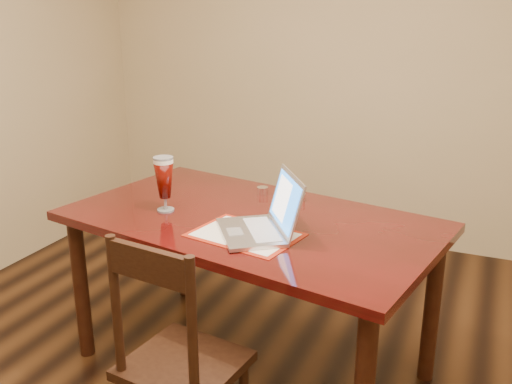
% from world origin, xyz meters
% --- Properties ---
extents(room_shell, '(4.51, 5.01, 2.71)m').
position_xyz_m(room_shell, '(0.00, 0.00, 1.76)').
color(room_shell, tan).
rests_on(room_shell, ground).
extents(dining_table, '(1.88, 1.28, 1.08)m').
position_xyz_m(dining_table, '(-0.19, 0.59, 0.72)').
color(dining_table, '#480A09').
rests_on(dining_table, ground).
extents(dining_chair, '(0.47, 0.45, 1.00)m').
position_xyz_m(dining_chair, '(-0.18, -0.12, 0.47)').
color(dining_chair, black).
rests_on(dining_chair, ground).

